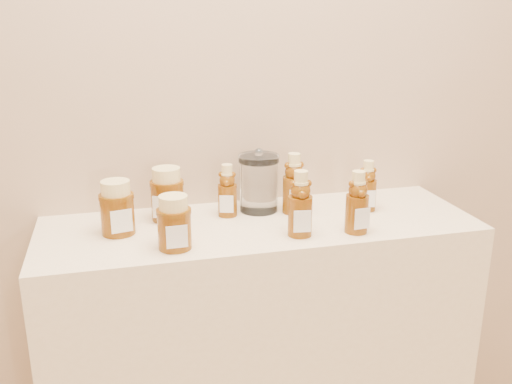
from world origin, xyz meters
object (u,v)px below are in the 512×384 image
object	(u,v)px
bear_bottle_front_left	(300,199)
glass_canister	(259,181)
honey_jar_left	(117,207)
bear_bottle_back_left	(227,187)
display_table	(260,363)

from	to	relation	value
bear_bottle_front_left	glass_canister	xyz separation A→B (m)	(-0.05, 0.21, -0.01)
honey_jar_left	glass_canister	xyz separation A→B (m)	(0.40, 0.08, 0.02)
bear_bottle_back_left	honey_jar_left	size ratio (longest dim) A/B	1.18
bear_bottle_back_left	display_table	bearing A→B (deg)	-29.77
display_table	honey_jar_left	distance (m)	0.65
honey_jar_left	glass_canister	distance (m)	0.41
display_table	honey_jar_left	world-z (taller)	honey_jar_left
bear_bottle_back_left	bear_bottle_front_left	distance (m)	0.25
display_table	bear_bottle_front_left	world-z (taller)	bear_bottle_front_left
bear_bottle_front_left	honey_jar_left	xyz separation A→B (m)	(-0.46, 0.13, -0.03)
display_table	honey_jar_left	xyz separation A→B (m)	(-0.38, 0.02, 0.52)
honey_jar_left	glass_canister	size ratio (longest dim) A/B	0.80
bear_bottle_back_left	glass_canister	xyz separation A→B (m)	(0.10, 0.02, 0.01)
display_table	glass_canister	distance (m)	0.55
bear_bottle_front_left	display_table	bearing A→B (deg)	132.03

